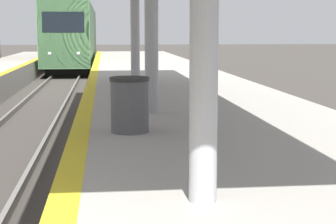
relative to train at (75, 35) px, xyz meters
The scene contains 2 objects.
train is the anchor object (origin of this frame).
trash_bin 31.78m from the train, 85.64° to the right, with size 0.61×0.61×0.85m.
Camera 1 is at (2.04, -2.81, 2.49)m, focal length 60.00 mm.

